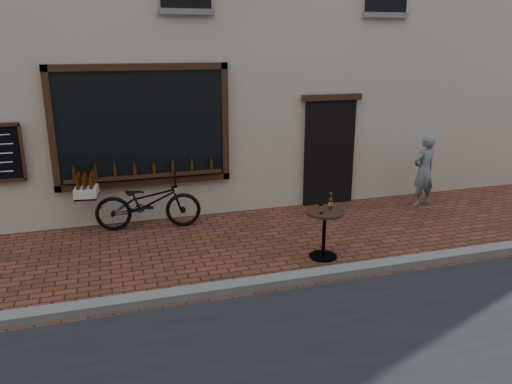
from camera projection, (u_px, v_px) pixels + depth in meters
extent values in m
plane|color=#4E2819|center=(308.00, 287.00, 7.07)|extent=(90.00, 90.00, 0.00)
cube|color=slate|center=(302.00, 277.00, 7.23)|extent=(90.00, 0.25, 0.12)
cube|color=black|center=(142.00, 126.00, 9.16)|extent=(3.00, 0.06, 2.00)
cube|color=black|center=(138.00, 67.00, 8.83)|extent=(3.24, 0.10, 0.12)
cube|color=black|center=(146.00, 182.00, 9.44)|extent=(3.24, 0.10, 0.12)
cube|color=black|center=(51.00, 131.00, 8.70)|extent=(0.12, 0.10, 2.24)
cube|color=black|center=(225.00, 122.00, 9.58)|extent=(0.12, 0.10, 2.24)
cube|color=black|center=(146.00, 176.00, 9.36)|extent=(2.90, 0.16, 0.05)
cube|color=black|center=(329.00, 153.00, 10.45)|extent=(1.10, 0.10, 2.20)
cube|color=black|center=(332.00, 97.00, 10.09)|extent=(1.30, 0.10, 0.12)
cube|color=black|center=(1.00, 153.00, 8.58)|extent=(0.62, 0.04, 0.92)
cylinder|color=#3D1C07|center=(75.00, 175.00, 8.98)|extent=(0.06, 0.06, 0.19)
cylinder|color=#3D1C07|center=(95.00, 173.00, 9.08)|extent=(0.06, 0.06, 0.19)
cylinder|color=#3D1C07|center=(116.00, 172.00, 9.18)|extent=(0.06, 0.06, 0.19)
cylinder|color=#3D1C07|center=(136.00, 170.00, 9.28)|extent=(0.06, 0.06, 0.19)
cylinder|color=#3D1C07|center=(155.00, 169.00, 9.38)|extent=(0.06, 0.06, 0.19)
cylinder|color=#3D1C07|center=(174.00, 168.00, 9.48)|extent=(0.06, 0.06, 0.19)
cylinder|color=#3D1C07|center=(193.00, 166.00, 9.58)|extent=(0.06, 0.06, 0.19)
cylinder|color=#3D1C07|center=(211.00, 165.00, 9.68)|extent=(0.06, 0.06, 0.19)
imported|color=black|center=(148.00, 202.00, 9.18)|extent=(1.98, 0.88, 1.01)
cube|color=black|center=(87.00, 196.00, 8.93)|extent=(0.44, 0.57, 0.03)
cube|color=silver|center=(87.00, 191.00, 8.91)|extent=(0.44, 0.60, 0.16)
cylinder|color=#3D1C07|center=(91.00, 183.00, 8.68)|extent=(0.06, 0.06, 0.21)
cylinder|color=#3D1C07|center=(84.00, 184.00, 8.66)|extent=(0.06, 0.06, 0.21)
cylinder|color=#3D1C07|center=(77.00, 184.00, 8.64)|extent=(0.06, 0.06, 0.21)
cylinder|color=#3D1C07|center=(92.00, 181.00, 8.81)|extent=(0.06, 0.06, 0.21)
cylinder|color=#3D1C07|center=(85.00, 182.00, 8.79)|extent=(0.06, 0.06, 0.21)
cylinder|color=#3D1C07|center=(79.00, 182.00, 8.77)|extent=(0.06, 0.06, 0.21)
cylinder|color=#3D1C07|center=(93.00, 179.00, 8.93)|extent=(0.06, 0.06, 0.21)
cylinder|color=#3D1C07|center=(86.00, 180.00, 8.92)|extent=(0.06, 0.06, 0.21)
cylinder|color=#3D1C07|center=(80.00, 180.00, 8.90)|extent=(0.06, 0.06, 0.21)
cylinder|color=#3D1C07|center=(94.00, 177.00, 9.06)|extent=(0.06, 0.06, 0.21)
cylinder|color=black|center=(323.00, 256.00, 8.05)|extent=(0.45, 0.45, 0.03)
cylinder|color=black|center=(324.00, 235.00, 7.95)|extent=(0.06, 0.06, 0.71)
cylinder|color=black|center=(325.00, 212.00, 7.84)|extent=(0.61, 0.61, 0.04)
cylinder|color=gold|center=(331.00, 204.00, 7.90)|extent=(0.06, 0.06, 0.06)
cylinder|color=white|center=(321.00, 209.00, 7.72)|extent=(0.08, 0.08, 0.13)
imported|color=slate|center=(424.00, 171.00, 10.41)|extent=(0.62, 0.48, 1.51)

